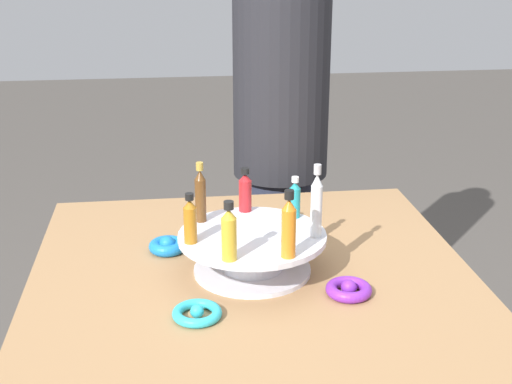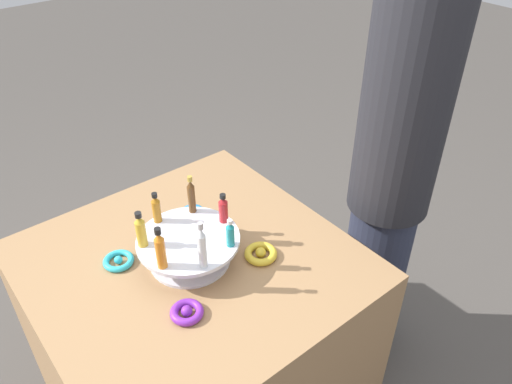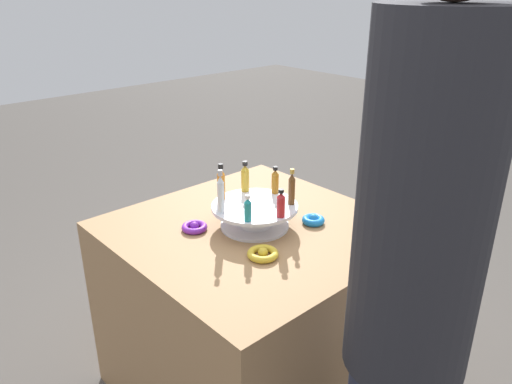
{
  "view_description": "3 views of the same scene",
  "coord_description": "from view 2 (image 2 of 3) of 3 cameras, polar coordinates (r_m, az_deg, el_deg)",
  "views": [
    {
      "loc": [
        -1.33,
        0.16,
        1.4
      ],
      "look_at": [
        0.07,
        -0.02,
        0.88
      ],
      "focal_mm": 50.0,
      "sensor_mm": 36.0,
      "label": 1
    },
    {
      "loc": [
        -0.54,
        -0.99,
        1.78
      ],
      "look_at": [
        0.21,
        -0.05,
        0.92
      ],
      "focal_mm": 35.0,
      "sensor_mm": 36.0,
      "label": 2
    },
    {
      "loc": [
        1.18,
        -1.07,
        1.55
      ],
      "look_at": [
        0.01,
        -0.0,
        0.87
      ],
      "focal_mm": 35.0,
      "sensor_mm": 36.0,
      "label": 3
    }
  ],
  "objects": [
    {
      "name": "bottle_amber",
      "position": [
        1.53,
        -11.32,
        -1.86
      ],
      "size": [
        0.03,
        0.03,
        0.1
      ],
      "color": "#AD6B19",
      "rests_on": "display_stand"
    },
    {
      "name": "party_table",
      "position": [
        1.81,
        -6.59,
        -16.14
      ],
      "size": [
        0.92,
        0.92,
        0.73
      ],
      "color": "#9E754C",
      "rests_on": "ground_plane"
    },
    {
      "name": "bottle_gold",
      "position": [
        1.45,
        -13.03,
        -4.3
      ],
      "size": [
        0.03,
        0.03,
        0.12
      ],
      "color": "gold",
      "rests_on": "display_stand"
    },
    {
      "name": "bottle_clear",
      "position": [
        1.34,
        -6.18,
        -6.28
      ],
      "size": [
        0.02,
        0.02,
        0.15
      ],
      "color": "silver",
      "rests_on": "display_stand"
    },
    {
      "name": "bottle_brown",
      "position": [
        1.55,
        -7.4,
        -0.41
      ],
      "size": [
        0.02,
        0.02,
        0.13
      ],
      "color": "brown",
      "rests_on": "display_stand"
    },
    {
      "name": "bottle_teal",
      "position": [
        1.42,
        -2.97,
        -4.79
      ],
      "size": [
        0.02,
        0.02,
        0.09
      ],
      "color": "teal",
      "rests_on": "display_stand"
    },
    {
      "name": "ribbon_bow_purple",
      "position": [
        1.38,
        -7.91,
        -13.43
      ],
      "size": [
        0.09,
        0.09,
        0.03
      ],
      "color": "purple",
      "rests_on": "party_table"
    },
    {
      "name": "display_stand",
      "position": [
        1.51,
        -7.65,
        -6.31
      ],
      "size": [
        0.31,
        0.31,
        0.09
      ],
      "color": "silver",
      "rests_on": "party_table"
    },
    {
      "name": "person_figure",
      "position": [
        1.77,
        15.39,
        2.41
      ],
      "size": [
        0.29,
        0.29,
        1.68
      ],
      "rotation": [
        0.0,
        0.0,
        2.91
      ],
      "color": "#282D42",
      "rests_on": "ground_plane"
    },
    {
      "name": "bottle_red",
      "position": [
        1.51,
        -3.73,
        -1.97
      ],
      "size": [
        0.03,
        0.03,
        0.1
      ],
      "color": "#B21E23",
      "rests_on": "display_stand"
    },
    {
      "name": "ribbon_bow_blue",
      "position": [
        1.69,
        -7.26,
        -2.35
      ],
      "size": [
        0.08,
        0.08,
        0.04
      ],
      "color": "blue",
      "rests_on": "party_table"
    },
    {
      "name": "ribbon_bow_gold",
      "position": [
        1.53,
        0.54,
        -7.05
      ],
      "size": [
        0.1,
        0.1,
        0.03
      ],
      "color": "gold",
      "rests_on": "party_table"
    },
    {
      "name": "ribbon_bow_teal",
      "position": [
        1.57,
        -15.44,
        -7.58
      ],
      "size": [
        0.09,
        0.09,
        0.03
      ],
      "color": "#2DB7CC",
      "rests_on": "party_table"
    },
    {
      "name": "bottle_orange",
      "position": [
        1.37,
        -10.88,
        -6.47
      ],
      "size": [
        0.03,
        0.03,
        0.13
      ],
      "color": "orange",
      "rests_on": "display_stand"
    }
  ]
}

